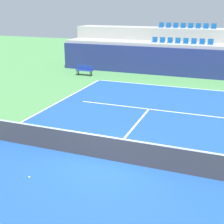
% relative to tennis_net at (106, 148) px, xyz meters
% --- Properties ---
extents(ground_plane, '(80.00, 80.00, 0.00)m').
position_rel_tennis_net_xyz_m(ground_plane, '(0.00, 0.00, -0.51)').
color(ground_plane, '#4C8C4C').
extents(court_surface, '(11.00, 24.00, 0.01)m').
position_rel_tennis_net_xyz_m(court_surface, '(0.00, 0.00, -0.50)').
color(court_surface, '#1E4C99').
rests_on(court_surface, ground_plane).
extents(baseline_far, '(11.00, 0.10, 0.00)m').
position_rel_tennis_net_xyz_m(baseline_far, '(0.00, 11.95, -0.50)').
color(baseline_far, white).
rests_on(baseline_far, court_surface).
extents(service_line_far, '(8.26, 0.10, 0.00)m').
position_rel_tennis_net_xyz_m(service_line_far, '(0.00, 6.40, -0.50)').
color(service_line_far, white).
rests_on(service_line_far, court_surface).
extents(centre_service_line, '(0.10, 6.40, 0.00)m').
position_rel_tennis_net_xyz_m(centre_service_line, '(0.00, 3.20, -0.50)').
color(centre_service_line, white).
rests_on(centre_service_line, court_surface).
extents(back_wall, '(20.71, 0.30, 2.30)m').
position_rel_tennis_net_xyz_m(back_wall, '(0.00, 15.50, 0.64)').
color(back_wall, navy).
rests_on(back_wall, ground_plane).
extents(stands_tier_lower, '(20.71, 2.40, 2.54)m').
position_rel_tennis_net_xyz_m(stands_tier_lower, '(0.00, 16.85, 0.76)').
color(stands_tier_lower, '#9E9E99').
rests_on(stands_tier_lower, ground_plane).
extents(stands_tier_upper, '(20.71, 2.40, 3.63)m').
position_rel_tennis_net_xyz_m(stands_tier_upper, '(0.00, 19.25, 1.31)').
color(stands_tier_upper, '#9E9E99').
rests_on(stands_tier_upper, ground_plane).
extents(seating_row_lower, '(5.08, 0.44, 0.44)m').
position_rel_tennis_net_xyz_m(seating_row_lower, '(-0.00, 16.95, 2.16)').
color(seating_row_lower, '#145193').
rests_on(seating_row_lower, stands_tier_lower).
extents(seating_row_upper, '(5.08, 0.44, 0.44)m').
position_rel_tennis_net_xyz_m(seating_row_upper, '(-0.00, 19.35, 3.25)').
color(seating_row_upper, '#145193').
rests_on(seating_row_upper, stands_tier_upper).
extents(tennis_net, '(11.08, 0.08, 1.07)m').
position_rel_tennis_net_xyz_m(tennis_net, '(0.00, 0.00, 0.00)').
color(tennis_net, black).
rests_on(tennis_net, court_surface).
extents(player_bench, '(1.50, 0.40, 0.85)m').
position_rel_tennis_net_xyz_m(player_bench, '(-7.24, 13.09, -0.00)').
color(player_bench, navy).
rests_on(player_bench, ground_plane).
extents(tennis_ball_0, '(0.07, 0.07, 0.07)m').
position_rel_tennis_net_xyz_m(tennis_ball_0, '(-1.94, -2.15, -0.47)').
color(tennis_ball_0, '#CCE033').
rests_on(tennis_ball_0, court_surface).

